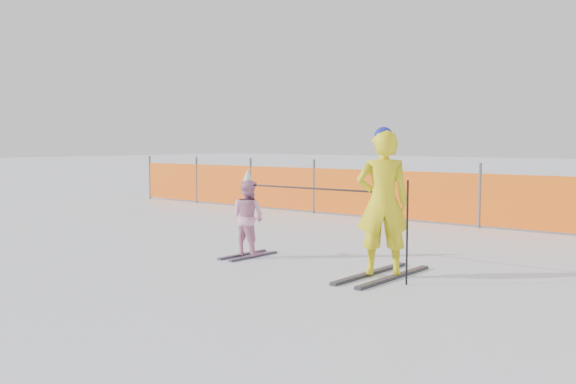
% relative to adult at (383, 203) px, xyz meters
% --- Properties ---
extents(ground, '(120.00, 120.00, 0.00)m').
position_rel_adult_xyz_m(ground, '(-1.26, -0.79, -0.92)').
color(ground, white).
rests_on(ground, ground).
extents(adult, '(0.76, 1.61, 1.84)m').
position_rel_adult_xyz_m(adult, '(0.00, 0.00, 0.00)').
color(adult, black).
rests_on(adult, ground).
extents(child, '(0.54, 0.96, 1.27)m').
position_rel_adult_xyz_m(child, '(-2.22, -0.03, -0.33)').
color(child, black).
rests_on(child, ground).
extents(ski_poles, '(2.56, 0.22, 1.22)m').
position_rel_adult_xyz_m(ski_poles, '(-0.52, -0.09, -0.04)').
color(ski_poles, black).
rests_on(ski_poles, ground).
extents(safety_fence, '(14.76, 0.06, 1.25)m').
position_rel_adult_xyz_m(safety_fence, '(-3.58, 5.06, -0.36)').
color(safety_fence, '#595960').
rests_on(safety_fence, ground).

